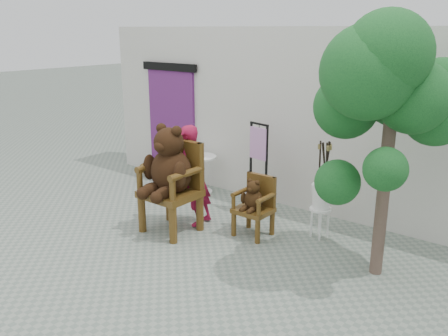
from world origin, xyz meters
name	(u,v)px	position (x,y,z in m)	size (l,w,h in m)	color
ground_plane	(202,266)	(0.00, 0.00, 0.00)	(60.00, 60.00, 0.00)	gray
back_wall	(320,118)	(0.00, 3.10, 1.50)	(9.00, 1.00, 3.00)	silver
doorway	(172,121)	(-3.00, 2.58, 1.16)	(1.40, 0.11, 2.33)	#5E2165
chair_big	(171,172)	(-1.11, 0.60, 0.93)	(0.78, 0.86, 1.65)	#442C0E
chair_small	(255,201)	(-0.04, 1.25, 0.53)	(0.51, 0.47, 0.90)	#442C0E
person	(194,176)	(-1.03, 1.01, 0.78)	(0.57, 0.37, 1.56)	maroon
cafe_table	(200,170)	(-1.92, 2.19, 0.44)	(0.60, 0.60, 0.70)	white
display_stand	(258,178)	(-0.52, 2.04, 0.58)	(0.51, 0.43, 1.51)	black
stool_bucket	(321,196)	(0.77, 1.76, 0.64)	(0.32, 0.32, 1.45)	white
tree	(391,90)	(1.82, 1.21, 2.30)	(1.73, 1.91, 3.18)	#47342B
potted_plant	(152,165)	(-3.40, 2.35, 0.24)	(0.43, 0.37, 0.48)	#103D1A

